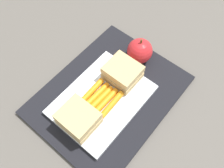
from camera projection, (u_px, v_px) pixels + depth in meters
name	position (u px, v px, depth m)	size (l,w,h in m)	color
ground_plane	(109.00, 96.00, 0.61)	(2.40, 2.40, 0.00)	#56514C
lunchbag_mat	(109.00, 95.00, 0.61)	(0.36, 0.28, 0.01)	black
food_tray	(102.00, 100.00, 0.59)	(0.23, 0.17, 0.01)	white
sandwich_half_left	(78.00, 119.00, 0.54)	(0.07, 0.08, 0.04)	tan
sandwich_half_right	(123.00, 73.00, 0.60)	(0.07, 0.08, 0.04)	tan
carrot_sticks_bundle	(102.00, 97.00, 0.58)	(0.08, 0.07, 0.02)	orange
apple	(140.00, 51.00, 0.63)	(0.07, 0.07, 0.08)	red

